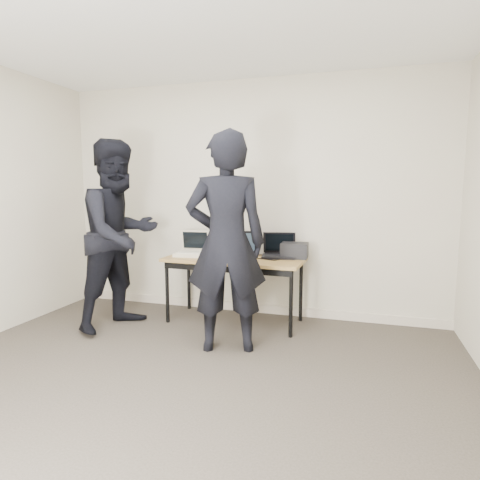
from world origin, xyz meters
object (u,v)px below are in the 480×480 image
at_px(desk, 234,263).
at_px(person_typist, 226,243).
at_px(laptop_beige, 192,250).
at_px(laptop_right, 279,251).
at_px(leather_satchel, 225,243).
at_px(laptop_center, 238,252).
at_px(person_observer, 120,235).
at_px(equipment_box, 294,250).

bearing_deg(desk, person_typist, -75.42).
xyz_separation_m(laptop_beige, person_typist, (0.66, -0.76, 0.21)).
distance_m(laptop_right, leather_satchel, 0.64).
relative_size(laptop_beige, person_typist, 0.19).
bearing_deg(laptop_right, person_typist, -115.97).
xyz_separation_m(laptop_beige, laptop_center, (0.56, -0.04, 0.01)).
height_order(laptop_right, person_typist, person_typist).
height_order(desk, laptop_right, laptop_right).
distance_m(desk, laptop_beige, 0.52).
height_order(laptop_right, leather_satchel, laptop_right).
relative_size(laptop_beige, laptop_right, 0.90).
bearing_deg(leather_satchel, laptop_right, 0.35).
distance_m(leather_satchel, person_typist, 1.03).
distance_m(desk, person_observer, 1.25).
bearing_deg(desk, person_observer, -154.76).
bearing_deg(desk, laptop_right, 27.56).
relative_size(laptop_center, person_typist, 0.21).
height_order(desk, laptop_beige, laptop_beige).
bearing_deg(laptop_right, laptop_beige, -177.84).
height_order(person_typist, person_observer, person_typist).
bearing_deg(desk, laptop_beige, 178.95).
bearing_deg(leather_satchel, laptop_center, -43.70).
xyz_separation_m(desk, laptop_beige, (-0.50, 0.03, 0.11)).
relative_size(laptop_right, leather_satchel, 1.11).
distance_m(desk, laptop_center, 0.14).
height_order(laptop_beige, leather_satchel, laptop_beige).
xyz_separation_m(laptop_center, person_observer, (-1.16, -0.46, 0.20)).
distance_m(person_typist, person_observer, 1.29).
bearing_deg(laptop_beige, person_observer, -145.86).
relative_size(person_typist, person_observer, 1.00).
distance_m(laptop_center, person_typist, 0.76).
bearing_deg(equipment_box, laptop_right, 173.74).
height_order(laptop_beige, person_observer, person_observer).
bearing_deg(person_observer, person_typist, -82.88).
bearing_deg(laptop_center, person_observer, -164.96).
xyz_separation_m(leather_satchel, person_observer, (-0.93, -0.69, 0.14)).
bearing_deg(desk, laptop_center, -6.73).
relative_size(laptop_beige, laptop_center, 0.89).
height_order(desk, leather_satchel, leather_satchel).
bearing_deg(laptop_right, laptop_center, -159.70).
bearing_deg(leather_satchel, person_observer, -141.57).
bearing_deg(leather_satchel, laptop_beige, -147.08).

